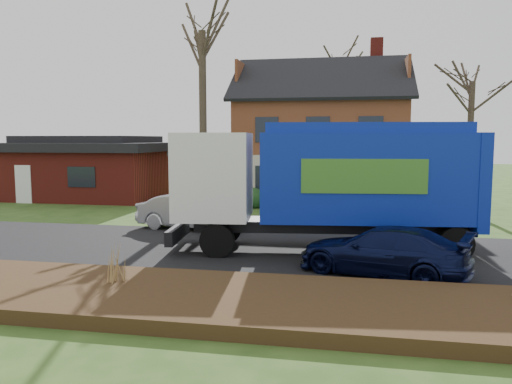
# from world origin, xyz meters

# --- Properties ---
(ground) EXTENTS (120.00, 120.00, 0.00)m
(ground) POSITION_xyz_m (0.00, 0.00, 0.00)
(ground) COLOR #294617
(ground) RESTS_ON ground
(road) EXTENTS (80.00, 7.00, 0.02)m
(road) POSITION_xyz_m (0.00, 0.00, 0.01)
(road) COLOR black
(road) RESTS_ON ground
(mulch_verge) EXTENTS (80.00, 3.50, 0.30)m
(mulch_verge) POSITION_xyz_m (0.00, -5.30, 0.15)
(mulch_verge) COLOR #321F10
(mulch_verge) RESTS_ON ground
(main_house) EXTENTS (12.95, 8.95, 9.26)m
(main_house) POSITION_xyz_m (1.49, 13.91, 4.03)
(main_house) COLOR #BDAD98
(main_house) RESTS_ON ground
(ranch_house) EXTENTS (9.80, 8.20, 3.70)m
(ranch_house) POSITION_xyz_m (-12.00, 13.00, 1.81)
(ranch_house) COLOR maroon
(ranch_house) RESTS_ON ground
(garbage_truck) EXTENTS (9.58, 3.55, 4.01)m
(garbage_truck) POSITION_xyz_m (3.06, 0.41, 2.31)
(garbage_truck) COLOR black
(garbage_truck) RESTS_ON ground
(silver_sedan) EXTENTS (4.49, 2.23, 1.41)m
(silver_sedan) POSITION_xyz_m (-2.41, 3.34, 0.71)
(silver_sedan) COLOR #9DA0A4
(silver_sedan) RESTS_ON ground
(navy_wagon) EXTENTS (4.74, 3.16, 1.28)m
(navy_wagon) POSITION_xyz_m (4.51, -2.08, 0.64)
(navy_wagon) COLOR black
(navy_wagon) RESTS_ON ground
(tree_front_west) EXTENTS (4.11, 4.11, 12.21)m
(tree_front_west) POSITION_xyz_m (-3.59, 8.87, 10.06)
(tree_front_west) COLOR #403326
(tree_front_west) RESTS_ON ground
(tree_front_east) EXTENTS (3.19, 3.19, 8.86)m
(tree_front_east) POSITION_xyz_m (9.16, 9.90, 7.20)
(tree_front_east) COLOR #3E3225
(tree_front_east) RESTS_ON ground
(tree_back) EXTENTS (3.60, 3.60, 11.38)m
(tree_back) POSITION_xyz_m (2.89, 20.66, 9.49)
(tree_back) COLOR #3B3223
(tree_back) RESTS_ON ground
(grass_clump_mid) EXTENTS (0.33, 0.27, 0.92)m
(grass_clump_mid) POSITION_xyz_m (-1.51, -4.96, 0.76)
(grass_clump_mid) COLOR #A17E47
(grass_clump_mid) RESTS_ON mulch_verge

